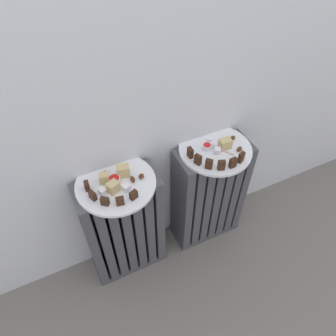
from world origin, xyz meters
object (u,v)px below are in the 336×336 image
Objects in this scene: radiator_left at (124,228)px; fork at (220,149)px; plate_right at (215,149)px; jam_bowl_left at (115,180)px; jam_bowl_right at (207,147)px; radiator_right at (208,195)px; plate_left at (116,183)px.

radiator_left is 6.02× the size of fork.
jam_bowl_left reaches higher than plate_right.
fork is (0.05, -0.03, -0.01)m from jam_bowl_right.
radiator_left is 16.04× the size of jam_bowl_right.
radiator_left is 0.50m from jam_bowl_right.
plate_right is 3.09× the size of fork.
radiator_right is 0.30m from plate_right.
jam_bowl_left is at bearing 112.48° from radiator_left.
radiator_left is at bearing 90.00° from plate_left.
jam_bowl_left is (-0.00, 0.00, 0.32)m from radiator_left.
jam_bowl_right is at bearing 151.75° from fork.
radiator_left is 1.95× the size of plate_right.
radiator_left is 0.53m from fork.
fork is (0.01, -0.02, 0.01)m from plate_right.
fork reaches higher than radiator_left.
plate_left reaches higher than radiator_right.
plate_left is at bearing 177.97° from fork.
fork is (0.44, -0.02, -0.01)m from jam_bowl_left.
fork is at bearing -2.03° from radiator_left.
plate_left is at bearing -180.00° from radiator_right.
jam_bowl_right is (-0.03, 0.01, 0.32)m from radiator_right.
jam_bowl_right is 0.38× the size of fork.
fork is at bearing -50.48° from plate_right.
plate_right is (-0.00, -0.00, 0.30)m from radiator_right.
jam_bowl_left is (-0.00, 0.00, 0.02)m from plate_left.
radiator_left is at bearing -178.49° from jam_bowl_right.
radiator_right is at bearing -16.27° from jam_bowl_right.
plate_left is 0.42m from plate_right.
jam_bowl_left reaches higher than radiator_left.
radiator_right is 6.02× the size of fork.
jam_bowl_right is (0.39, 0.01, 0.32)m from radiator_left.
plate_right is 6.66× the size of jam_bowl_left.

